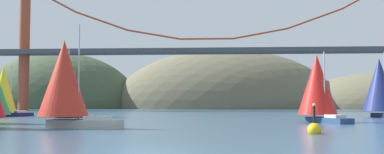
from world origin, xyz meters
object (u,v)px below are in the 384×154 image
at_px(sailboat_red_spinnaker, 318,86).
at_px(channel_buoy, 314,129).
at_px(sailboat_pink_spinnaker, 67,83).
at_px(sailboat_scarlet_sail, 65,81).
at_px(sailboat_yellow_sail, 4,90).
at_px(sailboat_navy_sail, 380,86).

relative_size(sailboat_red_spinnaker, channel_buoy, 3.22).
height_order(sailboat_pink_spinnaker, sailboat_scarlet_sail, sailboat_pink_spinnaker).
bearing_deg(channel_buoy, sailboat_red_spinnaker, 76.83).
bearing_deg(sailboat_yellow_sail, sailboat_red_spinnaker, -18.93).
xyz_separation_m(sailboat_red_spinnaker, channel_buoy, (-4.51, -19.27, -4.01)).
bearing_deg(sailboat_scarlet_sail, sailboat_yellow_sail, 125.22).
bearing_deg(sailboat_navy_sail, channel_buoy, -116.35).
relative_size(sailboat_yellow_sail, sailboat_scarlet_sail, 0.87).
relative_size(sailboat_navy_sail, sailboat_scarlet_sail, 1.03).
height_order(sailboat_yellow_sail, channel_buoy, sailboat_yellow_sail).
relative_size(sailboat_yellow_sail, channel_buoy, 3.25).
bearing_deg(sailboat_scarlet_sail, channel_buoy, -14.96).
xyz_separation_m(sailboat_yellow_sail, channel_buoy, (43.09, -35.59, -4.04)).
bearing_deg(sailboat_navy_sail, sailboat_red_spinnaker, -128.60).
height_order(sailboat_navy_sail, channel_buoy, sailboat_navy_sail).
height_order(sailboat_pink_spinnaker, sailboat_red_spinnaker, sailboat_pink_spinnaker).
xyz_separation_m(sailboat_pink_spinnaker, sailboat_navy_sail, (49.40, 2.51, -0.48)).
relative_size(sailboat_pink_spinnaker, sailboat_navy_sail, 1.12).
bearing_deg(channel_buoy, sailboat_pink_spinnaker, 133.46).
bearing_deg(sailboat_red_spinnaker, sailboat_pink_spinnaker, 158.68).
height_order(sailboat_pink_spinnaker, sailboat_yellow_sail, sailboat_pink_spinnaker).
distance_m(sailboat_scarlet_sail, channel_buoy, 23.28).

